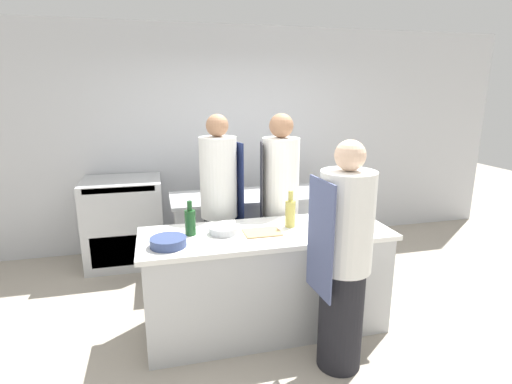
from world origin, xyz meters
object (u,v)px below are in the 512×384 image
object	(u,v)px
bottle_wine	(290,213)
bowl_wooden_salad	(168,242)
cup	(333,222)
bowl_prep_small	(224,230)
bowl_mixing_large	(355,222)
chef_at_prep_near	(343,261)
bowl_ceramic_blue	(349,230)
chef_at_pass_far	(280,206)
bottle_vinegar	(365,210)
oven_range	(125,222)
bottle_olive_oil	(190,221)
chef_at_stove	(219,208)

from	to	relation	value
bottle_wine	bowl_wooden_salad	distance (m)	1.05
bowl_wooden_salad	cup	distance (m)	1.38
bottle_wine	bowl_prep_small	world-z (taller)	bottle_wine
bowl_mixing_large	bowl_prep_small	xyz separation A→B (m)	(-1.14, 0.08, 0.00)
chef_at_prep_near	bottle_wine	xyz separation A→B (m)	(-0.17, 0.69, 0.16)
bowl_ceramic_blue	chef_at_pass_far	bearing A→B (deg)	111.18
chef_at_pass_far	cup	world-z (taller)	chef_at_pass_far
bottle_vinegar	bowl_prep_small	distance (m)	1.31
chef_at_pass_far	bowl_mixing_large	xyz separation A→B (m)	(0.48, -0.64, -0.00)
oven_range	bottle_olive_oil	size ratio (longest dim) A/B	3.61
chef_at_stove	cup	world-z (taller)	chef_at_stove
oven_range	chef_at_prep_near	bearing A→B (deg)	-54.78
chef_at_stove	bottle_wine	distance (m)	0.80
oven_range	chef_at_pass_far	size ratio (longest dim) A/B	0.56
chef_at_pass_far	bowl_ceramic_blue	distance (m)	0.90
chef_at_stove	oven_range	bearing A→B (deg)	-151.78
chef_at_pass_far	bowl_wooden_salad	size ratio (longest dim) A/B	6.66
bottle_vinegar	bowl_ceramic_blue	distance (m)	0.48
oven_range	chef_at_stove	xyz separation A→B (m)	(0.97, -1.06, 0.40)
oven_range	bowl_mixing_large	bearing A→B (deg)	-40.70
bowl_prep_small	bowl_wooden_salad	bearing A→B (deg)	-158.61
bottle_wine	cup	size ratio (longest dim) A/B	3.49
chef_at_stove	bowl_ceramic_blue	size ratio (longest dim) A/B	9.72
chef_at_pass_far	bowl_prep_small	bearing A→B (deg)	141.99
bowl_ceramic_blue	cup	xyz separation A→B (m)	(-0.05, 0.21, 0.01)
chef_at_prep_near	bottle_vinegar	size ratio (longest dim) A/B	8.47
bottle_olive_oil	bottle_wine	xyz separation A→B (m)	(0.84, -0.01, 0.01)
chef_at_stove	bottle_olive_oil	distance (m)	0.68
chef_at_stove	bowl_wooden_salad	world-z (taller)	chef_at_stove
bottle_olive_oil	bottle_wine	bearing A→B (deg)	-0.72
oven_range	chef_at_pass_far	distance (m)	1.97
chef_at_stove	cup	distance (m)	1.11
chef_at_pass_far	bottle_olive_oil	distance (m)	1.06
bowl_prep_small	cup	world-z (taller)	cup
chef_at_prep_near	chef_at_stove	distance (m)	1.46
bottle_vinegar	chef_at_pass_far	bearing A→B (deg)	142.97
bottle_vinegar	bottle_olive_oil	bearing A→B (deg)	-178.87
chef_at_prep_near	chef_at_pass_far	xyz separation A→B (m)	(-0.09, 1.22, 0.06)
chef_at_stove	bowl_prep_small	xyz separation A→B (m)	(-0.07, -0.63, 0.00)
bottle_vinegar	bowl_wooden_salad	xyz separation A→B (m)	(-1.76, -0.24, -0.05)
oven_range	chef_at_prep_near	distance (m)	2.89
bottle_vinegar	bottle_wine	size ratio (longest dim) A/B	0.64
bottle_wine	cup	bearing A→B (deg)	-14.93
oven_range	cup	distance (m)	2.57
chef_at_stove	cup	size ratio (longest dim) A/B	20.00
bottle_wine	bowl_wooden_salad	xyz separation A→B (m)	(-1.03, -0.20, -0.09)
chef_at_pass_far	bottle_olive_oil	world-z (taller)	chef_at_pass_far
bowl_prep_small	chef_at_prep_near	bearing A→B (deg)	-41.58
chef_at_stove	bottle_wine	xyz separation A→B (m)	(0.51, -0.60, 0.10)
oven_range	cup	bearing A→B (deg)	-43.60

